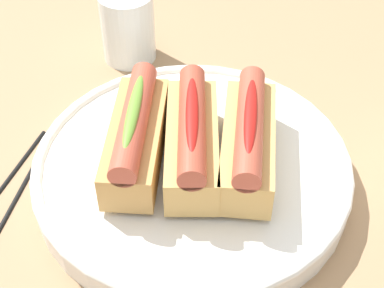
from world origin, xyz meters
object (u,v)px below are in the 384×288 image
(chopstick_near, at_px, (2,223))
(hotdog_back, at_px, (192,138))
(serving_bowl, at_px, (192,169))
(hotdog_front, at_px, (136,135))
(hotdog_side, at_px, (249,141))
(water_glass, at_px, (128,29))

(chopstick_near, bearing_deg, hotdog_back, 118.51)
(serving_bowl, bearing_deg, hotdog_front, -105.81)
(hotdog_front, height_order, hotdog_back, same)
(hotdog_side, bearing_deg, water_glass, -160.34)
(water_glass, relative_size, chopstick_near, 0.41)
(hotdog_front, xyz_separation_m, hotdog_side, (0.03, 0.11, 0.00))
(hotdog_front, bearing_deg, hotdog_back, 74.19)
(hotdog_back, height_order, chopstick_near, hotdog_back)
(chopstick_near, bearing_deg, water_glass, 170.99)
(hotdog_side, distance_m, water_glass, 0.27)
(water_glass, bearing_deg, hotdog_side, 19.66)
(hotdog_back, xyz_separation_m, water_glass, (-0.23, -0.04, -0.02))
(hotdog_front, relative_size, hotdog_back, 1.01)
(hotdog_front, relative_size, hotdog_side, 1.00)
(hotdog_back, xyz_separation_m, hotdog_side, (0.01, 0.05, 0.00))
(serving_bowl, height_order, hotdog_side, hotdog_side)
(hotdog_back, distance_m, water_glass, 0.24)
(hotdog_back, bearing_deg, serving_bowl, 97.59)
(hotdog_side, bearing_deg, hotdog_back, -105.81)
(hotdog_side, xyz_separation_m, chopstick_near, (0.01, -0.24, -0.06))
(water_glass, bearing_deg, hotdog_back, 8.74)
(hotdog_back, bearing_deg, hotdog_side, 74.19)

